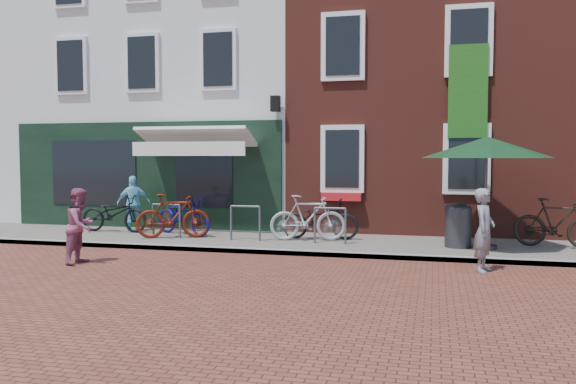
% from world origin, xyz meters
% --- Properties ---
extents(ground, '(80.00, 80.00, 0.00)m').
position_xyz_m(ground, '(0.00, 0.00, 0.00)').
color(ground, brown).
extents(sidewalk, '(24.00, 3.00, 0.10)m').
position_xyz_m(sidewalk, '(1.00, 1.50, 0.05)').
color(sidewalk, slate).
rests_on(sidewalk, ground).
extents(building_stucco, '(8.00, 8.00, 9.00)m').
position_xyz_m(building_stucco, '(-5.00, 7.00, 4.50)').
color(building_stucco, silver).
rests_on(building_stucco, ground).
extents(building_brick_mid, '(6.00, 8.00, 10.00)m').
position_xyz_m(building_brick_mid, '(2.00, 7.00, 5.00)').
color(building_brick_mid, maroon).
rests_on(building_brick_mid, ground).
extents(filler_left, '(7.00, 8.00, 9.00)m').
position_xyz_m(filler_left, '(-12.50, 7.00, 4.50)').
color(filler_left, silver).
rests_on(filler_left, ground).
extents(litter_bin, '(0.56, 0.56, 1.03)m').
position_xyz_m(litter_bin, '(3.27, 1.37, 0.63)').
color(litter_bin, '#37373A').
rests_on(litter_bin, sidewalk).
extents(parasol, '(2.68, 2.68, 2.48)m').
position_xyz_m(parasol, '(3.82, 1.30, 2.34)').
color(parasol, '#4C4C4F').
rests_on(parasol, sidewalk).
extents(woman, '(0.50, 0.63, 1.49)m').
position_xyz_m(woman, '(3.64, -0.78, 0.75)').
color(woman, gray).
rests_on(woman, ground).
extents(boy, '(0.55, 0.71, 1.46)m').
position_xyz_m(boy, '(-3.83, -1.82, 0.73)').
color(boy, '#944861').
rests_on(boy, ground).
extents(cafe_person, '(0.91, 0.75, 1.45)m').
position_xyz_m(cafe_person, '(-4.90, 2.18, 0.83)').
color(cafe_person, '#78D3E9').
rests_on(cafe_person, sidewalk).
extents(bicycle_0, '(1.83, 0.66, 0.96)m').
position_xyz_m(bicycle_0, '(-5.29, 1.86, 0.58)').
color(bicycle_0, black).
rests_on(bicycle_0, sidewalk).
extents(bicycle_1, '(1.83, 1.09, 1.06)m').
position_xyz_m(bicycle_1, '(-3.31, 1.17, 0.63)').
color(bicycle_1, '#561508').
rests_on(bicycle_1, sidewalk).
extents(bicycle_2, '(1.93, 1.30, 0.96)m').
position_xyz_m(bicycle_2, '(-3.33, 1.82, 0.58)').
color(bicycle_2, '#0E0662').
rests_on(bicycle_2, sidewalk).
extents(bicycle_3, '(1.84, 0.88, 1.06)m').
position_xyz_m(bicycle_3, '(-0.09, 1.55, 0.63)').
color(bicycle_3, '#97989A').
rests_on(bicycle_3, sidewalk).
extents(bicycle_4, '(1.87, 0.79, 0.96)m').
position_xyz_m(bicycle_4, '(0.14, 1.85, 0.58)').
color(bicycle_4, black).
rests_on(bicycle_4, sidewalk).
extents(bicycle_5, '(1.84, 1.03, 1.06)m').
position_xyz_m(bicycle_5, '(5.32, 1.78, 0.63)').
color(bicycle_5, black).
rests_on(bicycle_5, sidewalk).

